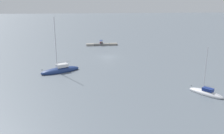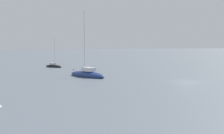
{
  "view_description": "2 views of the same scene",
  "coord_description": "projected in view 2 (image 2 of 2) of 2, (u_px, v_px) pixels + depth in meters",
  "views": [
    {
      "loc": [
        7.17,
        60.02,
        13.93
      ],
      "look_at": [
        1.79,
        20.75,
        2.99
      ],
      "focal_mm": 37.84,
      "sensor_mm": 36.0,
      "label": 1
    },
    {
      "loc": [
        -38.44,
        24.74,
        5.76
      ],
      "look_at": [
        0.54,
        11.58,
        2.49
      ],
      "focal_mm": 48.27,
      "sensor_mm": 36.0,
      "label": 2
    }
  ],
  "objects": [
    {
      "name": "sailboat_black_far",
      "position": [
        54.0,
        66.0,
        71.77
      ],
      "size": [
        5.34,
        4.14,
        7.37
      ],
      "rotation": [
        0.0,
        0.0,
        2.13
      ],
      "color": "black",
      "rests_on": "ground_plane"
    },
    {
      "name": "sailboat_navy_outer",
      "position": [
        87.0,
        75.0,
        51.38
      ],
      "size": [
        8.41,
        5.78,
        11.66
      ],
      "rotation": [
        0.0,
        0.0,
        5.18
      ],
      "color": "navy",
      "rests_on": "ground_plane"
    },
    {
      "name": "ground_plane",
      "position": [
        187.0,
        82.0,
        44.65
      ],
      "size": [
        500.0,
        500.0,
        0.0
      ],
      "primitive_type": "plane",
      "color": "slate"
    }
  ]
}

